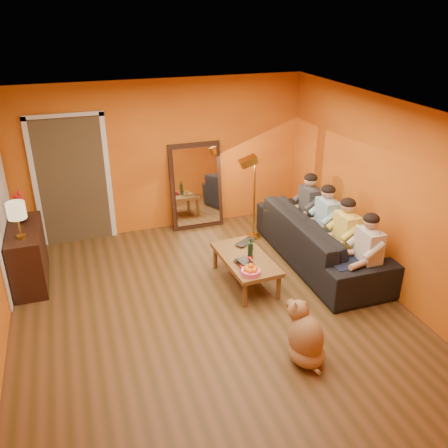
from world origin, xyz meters
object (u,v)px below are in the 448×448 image
object	(u,v)px
floor_lamp	(254,199)
laptop	(248,243)
mirror_frame	(196,186)
sideboard	(28,255)
table_lamp	(18,221)
person_far_left	(367,255)
person_far_right	(309,209)
sofa	(321,239)
dog	(306,333)
wine_bottle	(250,248)
person_mid_left	(345,238)
person_mid_right	(326,222)
coffee_table	(245,270)
vase	(22,216)
tumbler	(250,249)

from	to	relation	value
floor_lamp	laptop	bearing A→B (deg)	-110.81
laptop	mirror_frame	bearing A→B (deg)	67.10
sideboard	table_lamp	distance (m)	0.74
person_far_left	person_far_right	size ratio (longest dim) A/B	1.00
sofa	dog	size ratio (longest dim) A/B	3.65
table_lamp	floor_lamp	world-z (taller)	floor_lamp
sideboard	dog	bearing A→B (deg)	-42.76
table_lamp	wine_bottle	bearing A→B (deg)	-14.55
dog	person_mid_left	xyz separation A→B (m)	(1.39, 1.49, 0.25)
laptop	person_mid_left	bearing A→B (deg)	-57.98
person_mid_right	person_far_right	world-z (taller)	same
mirror_frame	person_mid_left	bearing A→B (deg)	-56.01
coffee_table	floor_lamp	xyz separation A→B (m)	(0.65, 1.31, 0.51)
person_far_left	laptop	distance (m)	1.72
sofa	sideboard	bearing A→B (deg)	79.15
wine_bottle	vase	bearing A→B (deg)	156.03
vase	wine_bottle	bearing A→B (deg)	-23.97
mirror_frame	table_lamp	xyz separation A→B (m)	(-2.79, -1.38, 0.34)
table_lamp	sofa	bearing A→B (deg)	-6.90
table_lamp	tumbler	bearing A→B (deg)	-11.18
sideboard	vase	xyz separation A→B (m)	(0.00, 0.25, 0.51)
person_far_left	person_mid_right	bearing A→B (deg)	90.00
mirror_frame	person_far_left	distance (m)	3.30
sideboard	mirror_frame	bearing A→B (deg)	21.16
person_far_left	laptop	xyz separation A→B (m)	(-1.27, 1.14, -0.18)
person_far_left	wine_bottle	size ratio (longest dim) A/B	3.94
person_mid_left	tumbler	bearing A→B (deg)	164.76
person_mid_left	laptop	size ratio (longest dim) A/B	3.32
mirror_frame	sofa	distance (m)	2.41
table_lamp	person_mid_right	world-z (taller)	table_lamp
tumbler	laptop	distance (m)	0.24
sideboard	sofa	distance (m)	4.32
table_lamp	coffee_table	distance (m)	3.14
floor_lamp	person_far_left	size ratio (longest dim) A/B	1.18
coffee_table	sofa	bearing A→B (deg)	5.69
coffee_table	person_mid_right	xyz separation A→B (m)	(1.45, 0.31, 0.40)
mirror_frame	floor_lamp	distance (m)	1.11
floor_lamp	person_far_left	distance (m)	2.25
sideboard	person_far_right	xyz separation A→B (m)	(4.37, -0.16, 0.18)
person_far_right	vase	xyz separation A→B (m)	(-4.37, 0.41, 0.33)
sideboard	person_far_left	bearing A→B (deg)	-22.53
person_far_right	wine_bottle	size ratio (longest dim) A/B	3.94
table_lamp	person_far_right	world-z (taller)	table_lamp
person_far_right	dog	bearing A→B (deg)	-118.26
sideboard	floor_lamp	world-z (taller)	floor_lamp
coffee_table	dog	world-z (taller)	dog
sideboard	person_far_right	size ratio (longest dim) A/B	0.97
sofa	person_far_right	world-z (taller)	person_far_right
floor_lamp	person_far_right	distance (m)	0.92
table_lamp	floor_lamp	size ratio (longest dim) A/B	0.35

